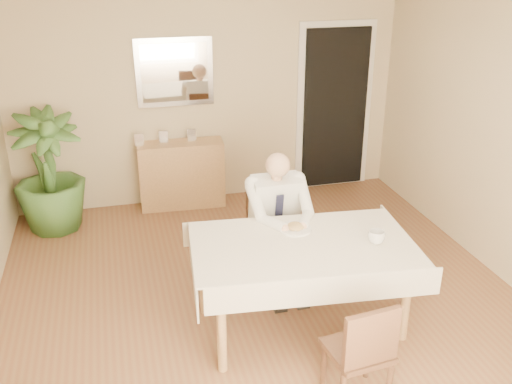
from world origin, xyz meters
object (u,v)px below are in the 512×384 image
object	(u,v)px
chair_near	(363,350)
seated_man	(280,218)
chair_far	(271,224)
coffee_mug	(376,237)
sideboard	(182,174)
potted_palm	(49,172)
dining_table	(303,253)

from	to	relation	value
chair_near	seated_man	world-z (taller)	seated_man
chair_far	coffee_mug	distance (m)	1.19
seated_man	sideboard	distance (m)	2.09
chair_near	potted_palm	world-z (taller)	potted_palm
coffee_mug	sideboard	xyz separation A→B (m)	(-1.13, 2.71, -0.41)
chair_far	sideboard	xyz separation A→B (m)	(-0.59, 1.70, -0.10)
chair_far	potted_palm	size ratio (longest dim) A/B	0.67
potted_palm	sideboard	bearing A→B (deg)	9.83
coffee_mug	sideboard	size ratio (longest dim) A/B	0.13
chair_far	seated_man	size ratio (longest dim) A/B	0.71
chair_far	chair_near	world-z (taller)	chair_far
dining_table	sideboard	distance (m)	2.66
coffee_mug	potted_palm	distance (m)	3.56
chair_far	sideboard	distance (m)	1.80
chair_near	chair_far	bearing A→B (deg)	86.37
dining_table	potted_palm	bearing A→B (deg)	136.55
chair_far	dining_table	bearing A→B (deg)	-94.23
coffee_mug	sideboard	distance (m)	2.97
seated_man	potted_palm	size ratio (longest dim) A/B	0.95
chair_near	sideboard	distance (m)	3.58
chair_far	coffee_mug	xyz separation A→B (m)	(0.54, -1.02, 0.31)
chair_near	seated_man	xyz separation A→B (m)	(-0.10, 1.53, 0.24)
sideboard	potted_palm	distance (m)	1.47
seated_man	potted_palm	bearing A→B (deg)	139.34
dining_table	chair_far	xyz separation A→B (m)	(-0.00, 0.88, -0.18)
potted_palm	chair_far	bearing A→B (deg)	-35.65
chair_far	potted_palm	world-z (taller)	potted_palm
chair_far	chair_near	bearing A→B (deg)	-91.19
seated_man	potted_palm	world-z (taller)	potted_palm
seated_man	coffee_mug	xyz separation A→B (m)	(0.54, -0.73, 0.11)
chair_far	seated_man	world-z (taller)	seated_man
sideboard	coffee_mug	bearing A→B (deg)	-63.70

